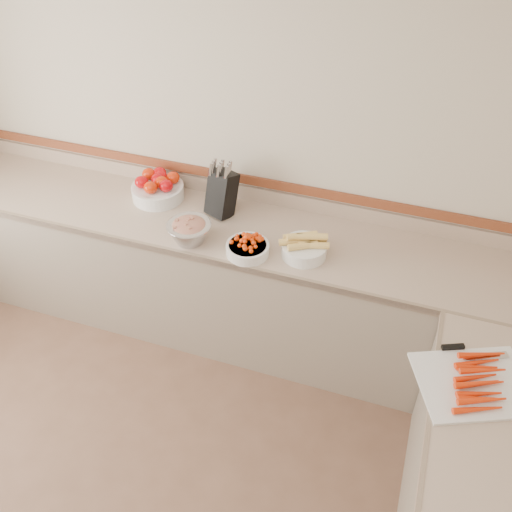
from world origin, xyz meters
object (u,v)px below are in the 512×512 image
(knife_block, at_px, (222,192))
(tomato_bowl, at_px, (158,187))
(corn_bowl, at_px, (304,247))
(cutting_board, at_px, (475,381))
(cherry_tomato_bowl, at_px, (248,247))
(rhubarb_bowl, at_px, (189,230))

(knife_block, relative_size, tomato_bowl, 1.10)
(corn_bowl, distance_m, cutting_board, 1.15)
(knife_block, relative_size, cherry_tomato_bowl, 1.49)
(cutting_board, bearing_deg, rhubarb_bowl, 161.70)
(cutting_board, bearing_deg, tomato_bowl, 156.01)
(corn_bowl, bearing_deg, cherry_tomato_bowl, -163.20)
(corn_bowl, bearing_deg, knife_block, 158.21)
(cherry_tomato_bowl, xyz_separation_m, corn_bowl, (0.31, 0.09, 0.01))
(cherry_tomato_bowl, height_order, rhubarb_bowl, rhubarb_bowl)
(tomato_bowl, xyz_separation_m, cutting_board, (2.01, -0.90, -0.05))
(knife_block, distance_m, tomato_bowl, 0.46)
(corn_bowl, relative_size, rhubarb_bowl, 1.09)
(knife_block, height_order, cutting_board, knife_block)
(rhubarb_bowl, xyz_separation_m, cutting_board, (1.63, -0.54, -0.06))
(cherry_tomato_bowl, relative_size, corn_bowl, 0.87)
(rhubarb_bowl, relative_size, cutting_board, 0.43)
(cherry_tomato_bowl, bearing_deg, rhubarb_bowl, 179.93)
(rhubarb_bowl, bearing_deg, cutting_board, -18.30)
(rhubarb_bowl, height_order, cutting_board, rhubarb_bowl)
(knife_block, bearing_deg, tomato_bowl, 176.77)
(knife_block, relative_size, corn_bowl, 1.29)
(knife_block, distance_m, rhubarb_bowl, 0.35)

